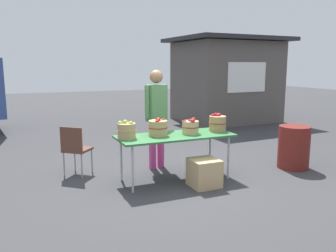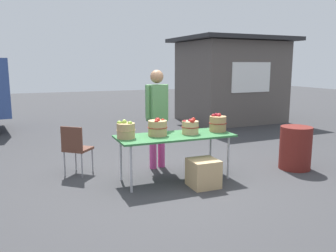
{
  "view_description": "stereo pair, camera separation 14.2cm",
  "coord_description": "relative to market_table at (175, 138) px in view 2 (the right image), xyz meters",
  "views": [
    {
      "loc": [
        -2.31,
        -5.0,
        1.87
      ],
      "look_at": [
        0.0,
        0.3,
        0.85
      ],
      "focal_mm": 37.1,
      "sensor_mm": 36.0,
      "label": 1
    },
    {
      "loc": [
        -2.18,
        -5.05,
        1.87
      ],
      "look_at": [
        0.0,
        0.3,
        0.85
      ],
      "focal_mm": 37.1,
      "sensor_mm": 36.0,
      "label": 2
    }
  ],
  "objects": [
    {
      "name": "vendor_adult",
      "position": [
        -0.03,
        0.75,
        0.35
      ],
      "size": [
        0.46,
        0.3,
        1.78
      ],
      "rotation": [
        0.0,
        0.0,
        3.35
      ],
      "color": "#CC3F8C",
      "rests_on": "ground"
    },
    {
      "name": "folding_chair",
      "position": [
        -1.47,
        0.86,
        -0.2
      ],
      "size": [
        0.56,
        0.56,
        0.86
      ],
      "rotation": [
        0.0,
        0.0,
        2.44
      ],
      "color": "brown",
      "rests_on": "ground"
    },
    {
      "name": "trash_barrel",
      "position": [
        2.27,
        -0.26,
        -0.32
      ],
      "size": [
        0.56,
        0.56,
        0.78
      ],
      "primitive_type": "cylinder",
      "color": "maroon",
      "rests_on": "ground"
    },
    {
      "name": "apple_basket_green_0",
      "position": [
        -0.8,
        0.06,
        0.17
      ],
      "size": [
        0.3,
        0.3,
        0.29
      ],
      "color": "tan",
      "rests_on": "market_table"
    },
    {
      "name": "food_kiosk",
      "position": [
        4.16,
        4.96,
        0.68
      ],
      "size": [
        3.62,
        3.04,
        2.74
      ],
      "rotation": [
        0.0,
        0.0,
        0.04
      ],
      "color": "#59514C",
      "rests_on": "ground"
    },
    {
      "name": "apple_basket_red_2",
      "position": [
        0.81,
        0.03,
        0.19
      ],
      "size": [
        0.3,
        0.3,
        0.31
      ],
      "color": "#A87F51",
      "rests_on": "market_table"
    },
    {
      "name": "apple_basket_red_1",
      "position": [
        0.27,
        -0.0,
        0.17
      ],
      "size": [
        0.29,
        0.29,
        0.27
      ],
      "color": "tan",
      "rests_on": "market_table"
    },
    {
      "name": "apple_basket_red_0",
      "position": [
        -0.27,
        0.07,
        0.18
      ],
      "size": [
        0.32,
        0.32,
        0.29
      ],
      "color": "tan",
      "rests_on": "market_table"
    },
    {
      "name": "ground_plane",
      "position": [
        0.0,
        0.0,
        -0.71
      ],
      "size": [
        40.0,
        40.0,
        0.0
      ],
      "primitive_type": "plane",
      "color": "#38383A"
    },
    {
      "name": "produce_crate",
      "position": [
        0.28,
        -0.47,
        -0.49
      ],
      "size": [
        0.43,
        0.43,
        0.43
      ],
      "primitive_type": "cube",
      "color": "tan",
      "rests_on": "ground"
    },
    {
      "name": "market_table",
      "position": [
        0.0,
        0.0,
        0.0
      ],
      "size": [
        1.9,
        0.76,
        0.75
      ],
      "color": "#2D6B38",
      "rests_on": "ground"
    }
  ]
}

